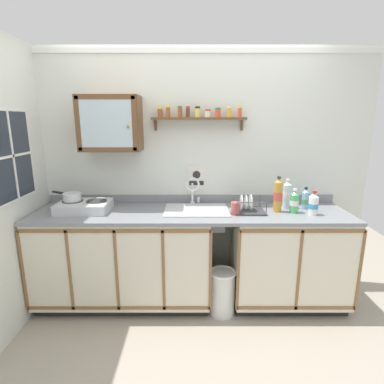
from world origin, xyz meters
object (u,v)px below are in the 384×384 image
(trash_bin, at_px, (224,292))
(warning_sign, at_px, (198,178))
(hot_plate_stove, at_px, (86,206))
(dish_rack, at_px, (249,208))
(bottle_soda_green_1, at_px, (296,202))
(bottle_water_clear_4, at_px, (288,195))
(bottle_water_blue_3, at_px, (307,200))
(mug, at_px, (237,208))
(bottle_opaque_white_2, at_px, (315,204))
(wall_cabinet, at_px, (112,124))
(sink, at_px, (197,215))
(saucepan, at_px, (73,196))
(bottle_juice_amber_0, at_px, (279,196))

(trash_bin, bearing_deg, warning_sign, 113.70)
(hot_plate_stove, bearing_deg, dish_rack, -0.65)
(bottle_soda_green_1, bearing_deg, warning_sign, 158.13)
(hot_plate_stove, distance_m, bottle_water_clear_4, 1.90)
(bottle_water_blue_3, xyz_separation_m, mug, (-0.68, -0.16, -0.04))
(bottle_water_clear_4, relative_size, dish_rack, 1.00)
(bottle_opaque_white_2, xyz_separation_m, bottle_water_clear_4, (-0.17, 0.21, 0.03))
(wall_cabinet, bearing_deg, sink, -9.81)
(bottle_water_clear_4, bearing_deg, hot_plate_stove, -176.96)
(sink, bearing_deg, wall_cabinet, 170.19)
(bottle_soda_green_1, bearing_deg, bottle_water_clear_4, 98.03)
(mug, bearing_deg, sink, 161.30)
(bottle_soda_green_1, distance_m, wall_cabinet, 1.82)
(sink, relative_size, saucepan, 1.83)
(sink, height_order, saucepan, sink)
(bottle_water_clear_4, xyz_separation_m, warning_sign, (-0.86, 0.20, 0.12))
(bottle_water_clear_4, bearing_deg, sink, -174.65)
(sink, bearing_deg, bottle_water_blue_3, 2.49)
(wall_cabinet, relative_size, trash_bin, 1.30)
(sink, relative_size, warning_sign, 2.44)
(mug, distance_m, warning_sign, 0.56)
(bottle_water_clear_4, bearing_deg, mug, -158.70)
(sink, bearing_deg, bottle_juice_amber_0, -3.12)
(mug, bearing_deg, hot_plate_stove, 175.92)
(saucepan, xyz_separation_m, bottle_soda_green_1, (2.04, -0.08, -0.03))
(dish_rack, xyz_separation_m, trash_bin, (-0.24, -0.21, -0.73))
(bottle_opaque_white_2, height_order, warning_sign, warning_sign)
(bottle_soda_green_1, bearing_deg, bottle_juice_amber_0, 167.37)
(trash_bin, bearing_deg, dish_rack, 41.03)
(mug, distance_m, trash_bin, 0.77)
(bottle_juice_amber_0, distance_m, bottle_water_clear_4, 0.17)
(hot_plate_stove, bearing_deg, trash_bin, -10.02)
(warning_sign, bearing_deg, wall_cabinet, -169.65)
(bottle_water_clear_4, height_order, dish_rack, bottle_water_clear_4)
(bottle_water_blue_3, distance_m, mug, 0.70)
(sink, distance_m, mug, 0.38)
(bottle_water_clear_4, distance_m, trash_bin, 1.09)
(sink, xyz_separation_m, saucepan, (-1.15, 0.01, 0.17))
(sink, bearing_deg, trash_bin, -45.84)
(dish_rack, bearing_deg, bottle_soda_green_1, -4.93)
(hot_plate_stove, relative_size, bottle_opaque_white_2, 2.10)
(sink, relative_size, wall_cabinet, 1.07)
(bottle_soda_green_1, relative_size, mug, 1.79)
(bottle_water_clear_4, bearing_deg, warning_sign, 166.90)
(saucepan, height_order, dish_rack, saucepan)
(warning_sign, bearing_deg, bottle_juice_amber_0, -23.54)
(mug, height_order, wall_cabinet, wall_cabinet)
(wall_cabinet, relative_size, warning_sign, 2.28)
(bottle_soda_green_1, height_order, mug, bottle_soda_green_1)
(hot_plate_stove, xyz_separation_m, bottle_water_blue_3, (2.06, 0.06, 0.05))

